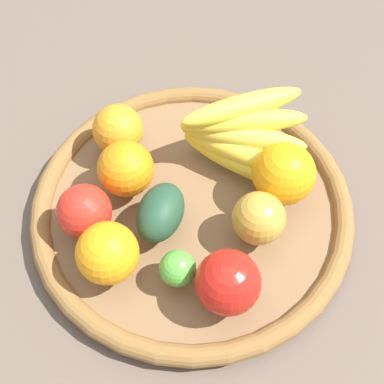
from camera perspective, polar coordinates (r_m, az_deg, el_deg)
ground_plane at (r=0.74m, az=0.00°, el=-2.29°), size 2.40×2.40×0.00m
basket at (r=0.73m, az=0.00°, el=-1.64°), size 0.43×0.43×0.03m
apple_1 at (r=0.61m, az=3.82°, el=-9.59°), size 0.11×0.11×0.08m
apple_0 at (r=0.66m, az=7.12°, el=-2.81°), size 0.09×0.09×0.07m
orange_2 at (r=0.70m, az=9.76°, el=1.92°), size 0.11×0.11×0.08m
lime_0 at (r=0.64m, az=-1.57°, el=-8.13°), size 0.06×0.06×0.04m
avocado at (r=0.67m, az=-3.39°, el=-2.16°), size 0.08×0.10×0.06m
orange_0 at (r=0.75m, az=-7.87°, el=6.63°), size 0.10×0.10×0.07m
banana_bunch at (r=0.72m, az=5.31°, el=5.98°), size 0.18×0.15×0.09m
orange_1 at (r=0.70m, az=-7.08°, el=2.51°), size 0.08×0.08×0.07m
orange_3 at (r=0.64m, az=-9.03°, el=-6.42°), size 0.09×0.09×0.08m
apple_2 at (r=0.68m, az=-11.42°, el=-2.00°), size 0.07×0.07×0.07m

